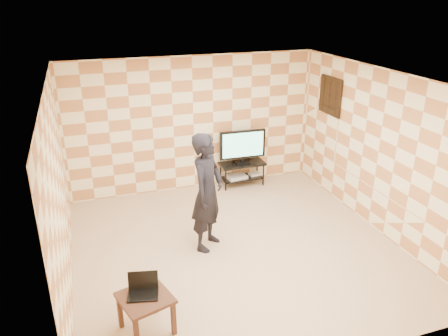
# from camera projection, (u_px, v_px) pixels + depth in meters

# --- Properties ---
(floor) EXTENTS (5.00, 5.00, 0.00)m
(floor) POSITION_uv_depth(u_px,v_px,m) (236.00, 248.00, 7.00)
(floor) COLOR tan
(floor) RESTS_ON ground
(wall_back) EXTENTS (5.00, 0.02, 2.70)m
(wall_back) POSITION_uv_depth(u_px,v_px,m) (194.00, 124.00, 8.67)
(wall_back) COLOR #F5E6B8
(wall_back) RESTS_ON ground
(wall_front) EXTENTS (5.00, 0.02, 2.70)m
(wall_front) POSITION_uv_depth(u_px,v_px,m) (324.00, 263.00, 4.29)
(wall_front) COLOR #F5E6B8
(wall_front) RESTS_ON ground
(wall_left) EXTENTS (0.02, 5.00, 2.70)m
(wall_left) POSITION_uv_depth(u_px,v_px,m) (59.00, 193.00, 5.74)
(wall_left) COLOR #F5E6B8
(wall_left) RESTS_ON ground
(wall_right) EXTENTS (0.02, 5.00, 2.70)m
(wall_right) POSITION_uv_depth(u_px,v_px,m) (379.00, 152.00, 7.22)
(wall_right) COLOR #F5E6B8
(wall_right) RESTS_ON ground
(ceiling) EXTENTS (5.00, 5.00, 0.02)m
(ceiling) POSITION_uv_depth(u_px,v_px,m) (238.00, 79.00, 5.97)
(ceiling) COLOR white
(ceiling) RESTS_ON wall_back
(wall_art) EXTENTS (0.04, 0.72, 0.72)m
(wall_art) POSITION_uv_depth(u_px,v_px,m) (330.00, 96.00, 8.34)
(wall_art) COLOR black
(wall_art) RESTS_ON wall_right
(tv_stand) EXTENTS (0.94, 0.42, 0.50)m
(tv_stand) POSITION_uv_depth(u_px,v_px,m) (242.00, 169.00, 9.11)
(tv_stand) COLOR black
(tv_stand) RESTS_ON floor
(tv) EXTENTS (0.97, 0.19, 0.70)m
(tv) POSITION_uv_depth(u_px,v_px,m) (242.00, 145.00, 8.90)
(tv) COLOR black
(tv) RESTS_ON tv_stand
(dvd_player) EXTENTS (0.44, 0.34, 0.07)m
(dvd_player) POSITION_uv_depth(u_px,v_px,m) (236.00, 177.00, 9.12)
(dvd_player) COLOR #B6B6B9
(dvd_player) RESTS_ON tv_stand
(game_console) EXTENTS (0.24, 0.19, 0.05)m
(game_console) POSITION_uv_depth(u_px,v_px,m) (254.00, 174.00, 9.28)
(game_console) COLOR silver
(game_console) RESTS_ON tv_stand
(side_table) EXTENTS (0.70, 0.70, 0.50)m
(side_table) POSITION_uv_depth(u_px,v_px,m) (146.00, 303.00, 5.15)
(side_table) COLOR #321B10
(side_table) RESTS_ON floor
(laptop) EXTENTS (0.41, 0.35, 0.24)m
(laptop) POSITION_uv_depth(u_px,v_px,m) (143.00, 289.00, 5.16)
(laptop) COLOR black
(laptop) RESTS_ON side_table
(person) EXTENTS (0.80, 0.82, 1.90)m
(person) POSITION_uv_depth(u_px,v_px,m) (207.00, 192.00, 6.71)
(person) COLOR black
(person) RESTS_ON floor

